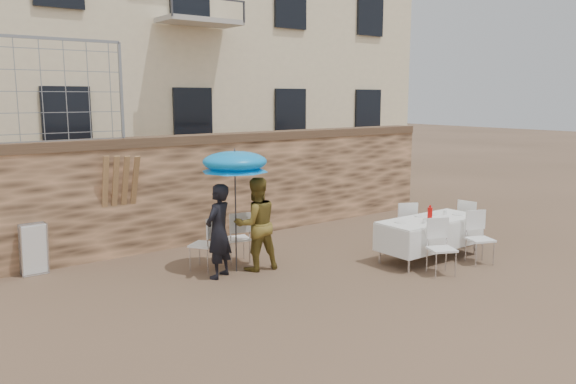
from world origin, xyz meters
TOP-DOWN VIEW (x-y plane):
  - ground at (0.00, 0.00)m, footprint 80.00×80.00m
  - stone_wall at (0.00, 5.00)m, footprint 13.00×0.50m
  - chain_link_fence at (-3.00, 5.00)m, footprint 3.20×0.06m
  - man_suit at (-0.75, 2.60)m, footprint 0.69×0.61m
  - woman_dress at (0.00, 2.60)m, footprint 0.89×0.75m
  - umbrella at (-0.35, 2.70)m, footprint 1.14×1.14m
  - couple_chair_left at (-0.75, 3.15)m, footprint 0.67×0.67m
  - couple_chair_right at (-0.05, 3.15)m, footprint 0.58×0.58m
  - banquet_table at (2.95, 1.19)m, footprint 2.10×0.85m
  - soda_bottle at (2.75, 1.04)m, footprint 0.09×0.09m
  - table_chair_front_left at (2.35, 0.44)m, footprint 0.64×0.64m
  - table_chair_front_right at (3.45, 0.44)m, footprint 0.62×0.62m
  - table_chair_back at (3.15, 1.99)m, footprint 0.65×0.65m
  - table_chair_side at (4.35, 1.29)m, footprint 0.54×0.54m
  - chair_stack_right at (-3.21, 4.70)m, footprint 0.46×0.32m
  - wood_planks at (-1.61, 4.77)m, footprint 0.70×0.20m

SIDE VIEW (x-z plane):
  - ground at x=0.00m, z-range 0.00..0.00m
  - chair_stack_right at x=-3.21m, z-range 0.00..0.92m
  - couple_chair_left at x=-0.75m, z-range 0.00..0.96m
  - couple_chair_right at x=-0.05m, z-range 0.00..0.96m
  - table_chair_front_left at x=2.35m, z-range 0.00..0.96m
  - table_chair_front_right at x=3.45m, z-range 0.00..0.96m
  - table_chair_back at x=3.15m, z-range 0.00..0.96m
  - table_chair_side at x=4.35m, z-range 0.00..0.96m
  - banquet_table at x=2.95m, z-range 0.34..1.12m
  - man_suit at x=-0.75m, z-range 0.00..1.60m
  - woman_dress at x=0.00m, z-range 0.00..1.64m
  - soda_bottle at x=2.75m, z-range 0.77..1.04m
  - wood_planks at x=-1.61m, z-range 0.00..2.00m
  - stone_wall at x=0.00m, z-range 0.00..2.20m
  - umbrella at x=-0.35m, z-range 0.88..2.85m
  - chain_link_fence at x=-3.00m, z-range 2.20..4.00m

